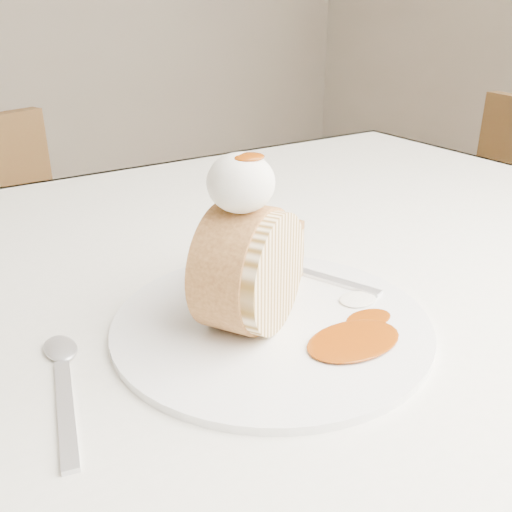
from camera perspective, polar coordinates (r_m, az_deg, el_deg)
table at (r=0.65m, az=-6.61°, el=-9.33°), size 1.40×0.90×0.75m
chair_end at (r=1.53m, az=22.94°, el=0.78°), size 0.44×0.44×0.81m
plate at (r=0.51m, az=1.55°, el=-6.73°), size 0.35×0.35×0.01m
roulade_slice at (r=0.48m, az=-0.64°, el=-1.30°), size 0.12×0.10×0.11m
cake_chunk at (r=0.57m, az=0.58°, el=0.10°), size 0.08×0.07×0.05m
whipped_cream at (r=0.45m, az=-1.53°, el=7.33°), size 0.05×0.05×0.05m
caramel_drizzle at (r=0.44m, az=-0.81°, el=10.61°), size 0.03×0.02×0.01m
caramel_pool at (r=0.49m, az=9.74°, el=-8.31°), size 0.10×0.08×0.00m
fork at (r=0.59m, az=6.90°, el=-2.20°), size 0.08×0.17×0.00m
spoon at (r=0.44m, az=-18.48°, el=-14.41°), size 0.06×0.15×0.00m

